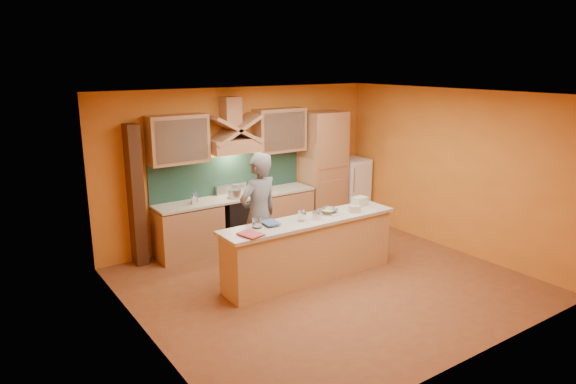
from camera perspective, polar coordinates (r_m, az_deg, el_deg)
floor at (r=7.88m, az=4.31°, el=-10.00°), size 5.50×5.00×0.01m
ceiling at (r=7.19m, az=4.74°, el=10.77°), size 5.50×5.00×0.01m
wall_back at (r=9.43m, az=-5.07°, el=3.04°), size 5.50×0.02×2.80m
wall_front at (r=5.78m, az=20.34°, el=-5.21°), size 5.50×0.02×2.80m
wall_left at (r=6.13m, az=-15.97°, el=-3.74°), size 0.02×5.00×2.80m
wall_right at (r=9.35m, az=17.76°, el=2.30°), size 0.02×5.00×2.80m
base_cabinet_left at (r=8.89m, az=-11.01°, el=-4.37°), size 1.10×0.60×0.86m
base_cabinet_right at (r=9.75m, az=-0.75°, el=-2.40°), size 1.10×0.60×0.86m
counter_top at (r=9.15m, az=-5.71°, el=-0.55°), size 3.00×0.62×0.04m
stove at (r=9.28m, az=-5.64°, el=-3.24°), size 0.60×0.58×0.90m
backsplash at (r=9.31m, az=-6.61°, el=1.91°), size 3.00×0.03×0.70m
range_hood at (r=9.00m, az=-6.01°, el=5.19°), size 0.92×0.50×0.24m
hood_chimney at (r=9.02m, az=-6.41°, el=8.91°), size 0.30×0.30×0.50m
upper_cabinet_left at (r=8.62m, az=-12.15°, el=5.74°), size 1.00×0.35×0.80m
upper_cabinet_right at (r=9.55m, az=-0.95°, el=6.88°), size 1.00×0.35×0.80m
pantry_column at (r=10.15m, az=3.94°, el=2.42°), size 0.80×0.60×2.30m
fridge at (r=10.73m, az=7.04°, el=0.27°), size 0.58×0.60×1.30m
trim_column_left at (r=8.56m, az=-16.55°, el=-0.41°), size 0.20×0.30×2.30m
island_body at (r=7.87m, az=2.43°, el=-6.53°), size 2.80×0.55×0.88m
island_top at (r=7.71m, az=2.47°, el=-3.19°), size 2.90×0.62×0.05m
person at (r=7.82m, az=-3.26°, el=-2.60°), size 0.78×0.58×1.93m
pot_large at (r=9.01m, az=-5.90°, el=-0.28°), size 0.29×0.29×0.15m
pot_small at (r=9.33m, az=-5.52°, el=0.23°), size 0.21×0.21×0.15m
soap_bottle_a at (r=8.72m, az=-10.41°, el=-0.74°), size 0.10×0.10×0.18m
soap_bottle_b at (r=8.76m, az=-10.27°, el=-0.48°), size 0.09×0.09×0.23m
bowl_back at (r=9.59m, az=-2.57°, el=0.56°), size 0.27×0.27×0.07m
dish_rack at (r=9.32m, az=-2.87°, el=0.19°), size 0.30×0.28×0.09m
book_lower at (r=6.92m, az=-4.91°, el=-4.97°), size 0.32×0.38×0.03m
book_upper at (r=7.38m, az=-2.73°, el=-3.55°), size 0.24×0.32×0.02m
jar_large at (r=7.28m, az=-3.47°, el=-3.40°), size 0.14×0.14×0.16m
jar_small at (r=7.60m, az=1.57°, el=-2.68°), size 0.16×0.16×0.15m
kitchen_scale at (r=7.69m, az=3.20°, el=-2.69°), size 0.15×0.15×0.09m
mixing_bowl at (r=8.00m, az=4.44°, el=-2.11°), size 0.33×0.33×0.07m
cloth at (r=7.97m, az=5.20°, el=-2.42°), size 0.25×0.21×0.02m
grocery_bag_a at (r=8.47m, az=7.98°, el=-1.02°), size 0.24×0.20×0.14m
grocery_bag_b at (r=8.10m, az=7.41°, el=-1.88°), size 0.21×0.19×0.10m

